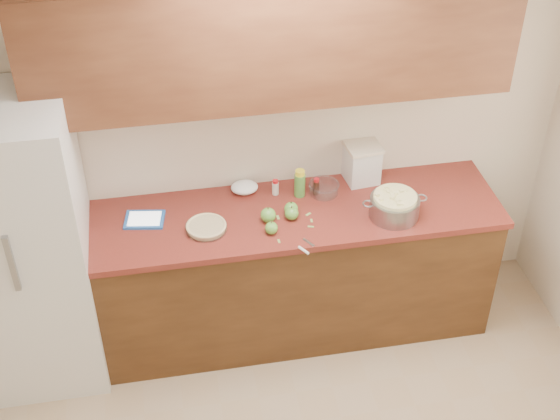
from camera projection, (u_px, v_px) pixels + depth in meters
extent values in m
plane|color=white|center=(363.00, 69.00, 2.38)|extent=(3.60, 3.60, 0.00)
plane|color=beige|center=(269.00, 129.00, 4.58)|extent=(3.60, 0.00, 3.60)
cube|color=#533117|center=(279.00, 274.00, 4.85)|extent=(2.60, 0.65, 0.88)
cube|color=maroon|center=(278.00, 216.00, 4.57)|extent=(2.64, 0.68, 0.04)
cube|color=brown|center=(273.00, 39.00, 4.05)|extent=(2.60, 0.34, 0.70)
cube|color=silver|center=(25.00, 248.00, 4.33)|extent=(0.70, 0.70, 1.80)
cylinder|color=silver|center=(206.00, 228.00, 4.42)|extent=(0.24, 0.24, 0.03)
cylinder|color=#D1B484|center=(206.00, 227.00, 4.42)|extent=(0.21, 0.21, 0.03)
torus|color=#D1B484|center=(206.00, 226.00, 4.41)|extent=(0.23, 0.23, 0.02)
cylinder|color=gray|center=(394.00, 207.00, 4.50)|extent=(0.29, 0.29, 0.12)
torus|color=gray|center=(368.00, 204.00, 4.45)|extent=(0.07, 0.07, 0.01)
torus|color=gray|center=(421.00, 198.00, 4.49)|extent=(0.07, 0.07, 0.01)
cylinder|color=#F9F6A7|center=(394.00, 205.00, 4.49)|extent=(0.25, 0.25, 0.13)
cube|color=silver|center=(362.00, 164.00, 4.76)|extent=(0.21, 0.21, 0.23)
cube|color=beige|center=(363.00, 146.00, 4.68)|extent=(0.23, 0.23, 0.02)
cube|color=#235AAC|center=(145.00, 220.00, 4.49)|extent=(0.25, 0.21, 0.01)
cube|color=white|center=(144.00, 219.00, 4.49)|extent=(0.20, 0.16, 0.00)
cube|color=gray|center=(309.00, 242.00, 4.34)|extent=(0.06, 0.08, 0.00)
cylinder|color=white|center=(304.00, 250.00, 4.28)|extent=(0.05, 0.07, 0.02)
cylinder|color=#4C8C38|center=(300.00, 185.00, 4.65)|extent=(0.07, 0.07, 0.15)
cylinder|color=yellow|center=(300.00, 173.00, 4.59)|extent=(0.06, 0.06, 0.03)
cylinder|color=beige|center=(275.00, 188.00, 4.68)|extent=(0.04, 0.04, 0.08)
cylinder|color=red|center=(275.00, 182.00, 4.65)|extent=(0.03, 0.03, 0.02)
cylinder|color=black|center=(316.00, 187.00, 4.68)|extent=(0.04, 0.04, 0.09)
cylinder|color=red|center=(317.00, 180.00, 4.65)|extent=(0.03, 0.03, 0.02)
cylinder|color=silver|center=(324.00, 188.00, 4.69)|extent=(0.18, 0.18, 0.07)
torus|color=silver|center=(324.00, 184.00, 4.67)|extent=(0.19, 0.19, 0.01)
ellipsoid|color=white|center=(244.00, 187.00, 4.70)|extent=(0.17, 0.14, 0.07)
sphere|color=#589736|center=(268.00, 215.00, 4.46)|extent=(0.09, 0.09, 0.09)
cylinder|color=#3F2D19|center=(268.00, 208.00, 4.43)|extent=(0.01, 0.01, 0.01)
sphere|color=#589736|center=(291.00, 209.00, 4.52)|extent=(0.08, 0.08, 0.08)
cylinder|color=#3F2D19|center=(291.00, 202.00, 4.49)|extent=(0.01, 0.01, 0.01)
sphere|color=#589736|center=(271.00, 228.00, 4.38)|extent=(0.07, 0.07, 0.07)
cylinder|color=#3F2D19|center=(271.00, 222.00, 4.36)|extent=(0.01, 0.01, 0.01)
sphere|color=#589736|center=(292.00, 213.00, 4.49)|extent=(0.08, 0.08, 0.08)
cylinder|color=#3F2D19|center=(292.00, 207.00, 4.46)|extent=(0.01, 0.01, 0.01)
cube|color=#88A952|center=(308.00, 214.00, 4.54)|extent=(0.04, 0.03, 0.00)
cube|color=#88A952|center=(311.00, 227.00, 4.45)|extent=(0.04, 0.02, 0.00)
cube|color=#88A952|center=(278.00, 217.00, 4.52)|extent=(0.02, 0.04, 0.00)
cube|color=#88A952|center=(279.00, 241.00, 4.35)|extent=(0.01, 0.03, 0.00)
cube|color=#88A952|center=(312.00, 221.00, 4.49)|extent=(0.01, 0.03, 0.00)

